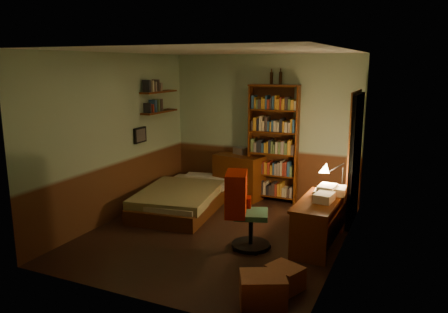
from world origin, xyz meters
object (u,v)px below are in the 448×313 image
at_px(bookshelf, 273,144).
at_px(bed, 184,190).
at_px(cardboard_box_b, 285,277).
at_px(desk, 318,223).
at_px(mini_stereo, 240,151).
at_px(desk_lamp, 343,173).
at_px(office_chair, 251,213).
at_px(cardboard_box_a, 263,291).
at_px(dresser, 239,176).

bearing_deg(bookshelf, bed, -145.65).
height_order(bed, cardboard_box_b, bed).
xyz_separation_m(bed, desk, (2.44, -0.65, 0.01)).
bearing_deg(bookshelf, cardboard_box_b, -74.85).
bearing_deg(mini_stereo, desk, -23.26).
height_order(desk_lamp, office_chair, desk_lamp).
xyz_separation_m(mini_stereo, office_chair, (1.04, -2.16, -0.36)).
distance_m(office_chair, cardboard_box_b, 1.20).
bearing_deg(bookshelf, desk_lamp, -44.38).
bearing_deg(office_chair, bookshelf, 82.04).
bearing_deg(cardboard_box_b, bed, 140.55).
relative_size(desk_lamp, cardboard_box_a, 1.16).
relative_size(bookshelf, desk_lamp, 3.89).
relative_size(mini_stereo, desk_lamp, 0.42).
distance_m(bed, bookshelf, 1.77).
height_order(desk_lamp, cardboard_box_b, desk_lamp).
xyz_separation_m(bookshelf, cardboard_box_b, (1.14, -2.99, -0.91)).
relative_size(desk, cardboard_box_a, 2.62).
distance_m(dresser, cardboard_box_a, 3.75).
bearing_deg(desk_lamp, dresser, 157.61).
height_order(bed, desk, desk).
relative_size(mini_stereo, desk, 0.19).
bearing_deg(cardboard_box_a, cardboard_box_b, 78.09).
height_order(mini_stereo, desk, mini_stereo).
distance_m(bed, dresser, 1.14).
bearing_deg(desk_lamp, cardboard_box_a, -94.18).
bearing_deg(desk, bed, 166.40).
bearing_deg(desk, desk_lamp, 71.90).
bearing_deg(bed, cardboard_box_b, -46.33).
bearing_deg(cardboard_box_b, bookshelf, 110.85).
bearing_deg(desk_lamp, mini_stereo, 155.18).
relative_size(desk, cardboard_box_b, 3.31).
xyz_separation_m(bed, office_chair, (1.63, -1.08, 0.18)).
relative_size(bed, office_chair, 2.16).
xyz_separation_m(dresser, cardboard_box_a, (1.66, -3.36, -0.23)).
bearing_deg(cardboard_box_a, office_chair, 115.76).
distance_m(bed, mini_stereo, 1.34).
bearing_deg(desk, office_chair, -150.71).
height_order(mini_stereo, bookshelf, bookshelf).
height_order(dresser, desk_lamp, desk_lamp).
bearing_deg(bed, dresser, 50.25).
distance_m(dresser, office_chair, 2.28).
bearing_deg(mini_stereo, dresser, -59.20).
relative_size(bed, desk_lamp, 3.97).
relative_size(mini_stereo, office_chair, 0.23).
height_order(bed, office_chair, office_chair).
bearing_deg(office_chair, mini_stereo, 97.12).
distance_m(dresser, desk, 2.43).
height_order(bookshelf, cardboard_box_b, bookshelf).
distance_m(desk, cardboard_box_b, 1.31).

